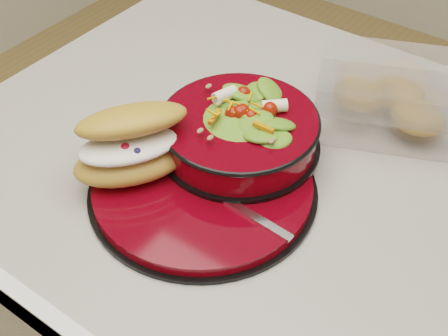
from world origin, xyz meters
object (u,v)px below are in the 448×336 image
Objects in this scene: salad_bowl at (240,127)px; croissant at (132,145)px; dinner_plate at (203,187)px; fork at (237,206)px; pastry_box at (390,97)px.

salad_bowl is 1.22× the size of croissant.
dinner_plate is 0.10m from salad_bowl.
salad_bowl is at bearing 37.41° from fork.
pastry_box is at bearing 65.77° from dinner_plate.
croissant is (-0.08, -0.12, 0.01)m from salad_bowl.
croissant is at bearing 103.19° from fork.
dinner_plate is 1.66× the size of croissant.
croissant is at bearing -147.63° from pastry_box.
salad_bowl is 0.15m from croissant.
salad_bowl reaches higher than dinner_plate.
pastry_box reaches higher than fork.
croissant is 0.16m from fork.
fork is at bearing -44.52° from croissant.
salad_bowl is at bearing 91.73° from dinner_plate.
salad_bowl is at bearing 1.56° from croissant.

